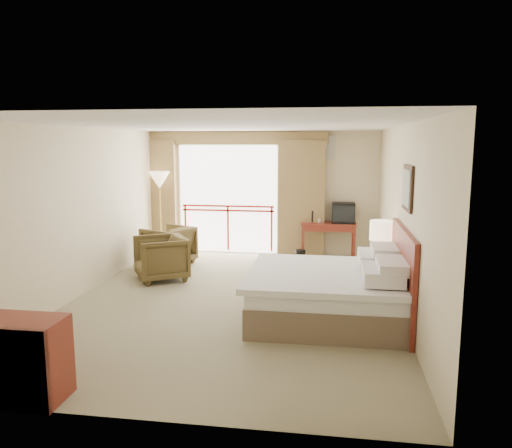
% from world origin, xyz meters
% --- Properties ---
extents(floor, '(7.00, 7.00, 0.00)m').
position_xyz_m(floor, '(0.00, 0.00, 0.00)').
color(floor, gray).
rests_on(floor, ground).
extents(ceiling, '(7.00, 7.00, 0.00)m').
position_xyz_m(ceiling, '(0.00, 0.00, 2.70)').
color(ceiling, white).
rests_on(ceiling, wall_back).
extents(wall_back, '(5.00, 0.00, 5.00)m').
position_xyz_m(wall_back, '(0.00, 3.50, 1.35)').
color(wall_back, beige).
rests_on(wall_back, ground).
extents(wall_front, '(5.00, 0.00, 5.00)m').
position_xyz_m(wall_front, '(0.00, -3.50, 1.35)').
color(wall_front, beige).
rests_on(wall_front, ground).
extents(wall_left, '(0.00, 7.00, 7.00)m').
position_xyz_m(wall_left, '(-2.50, 0.00, 1.35)').
color(wall_left, beige).
rests_on(wall_left, ground).
extents(wall_right, '(0.00, 7.00, 7.00)m').
position_xyz_m(wall_right, '(2.50, 0.00, 1.35)').
color(wall_right, beige).
rests_on(wall_right, ground).
extents(balcony_door, '(2.40, 0.00, 2.40)m').
position_xyz_m(balcony_door, '(-0.80, 3.48, 1.20)').
color(balcony_door, white).
rests_on(balcony_door, wall_back).
extents(balcony_railing, '(2.09, 0.03, 1.02)m').
position_xyz_m(balcony_railing, '(-0.80, 3.46, 0.81)').
color(balcony_railing, '#A31F0E').
rests_on(balcony_railing, wall_back).
extents(curtain_left, '(1.00, 0.26, 2.50)m').
position_xyz_m(curtain_left, '(-2.45, 3.35, 1.25)').
color(curtain_left, olive).
rests_on(curtain_left, wall_back).
extents(curtain_right, '(1.00, 0.26, 2.50)m').
position_xyz_m(curtain_right, '(0.85, 3.35, 1.25)').
color(curtain_right, olive).
rests_on(curtain_right, wall_back).
extents(valance, '(4.40, 0.22, 0.28)m').
position_xyz_m(valance, '(-0.80, 3.38, 2.55)').
color(valance, olive).
rests_on(valance, wall_back).
extents(hvac_vent, '(0.50, 0.04, 0.50)m').
position_xyz_m(hvac_vent, '(1.30, 3.47, 2.35)').
color(hvac_vent, silver).
rests_on(hvac_vent, wall_back).
extents(bed, '(2.13, 2.06, 0.97)m').
position_xyz_m(bed, '(1.50, -0.60, 0.38)').
color(bed, brown).
rests_on(bed, floor).
extents(headboard, '(0.06, 2.10, 1.30)m').
position_xyz_m(headboard, '(2.46, -0.60, 0.65)').
color(headboard, maroon).
rests_on(headboard, wall_right).
extents(framed_art, '(0.04, 0.72, 0.60)m').
position_xyz_m(framed_art, '(2.47, -0.60, 1.85)').
color(framed_art, black).
rests_on(framed_art, wall_right).
extents(nightstand, '(0.41, 0.48, 0.54)m').
position_xyz_m(nightstand, '(2.29, 0.56, 0.27)').
color(nightstand, maroon).
rests_on(nightstand, floor).
extents(table_lamp, '(0.38, 0.38, 0.66)m').
position_xyz_m(table_lamp, '(2.29, 0.61, 1.05)').
color(table_lamp, tan).
rests_on(table_lamp, nightstand).
extents(phone, '(0.19, 0.16, 0.07)m').
position_xyz_m(phone, '(2.24, 0.41, 0.57)').
color(phone, black).
rests_on(phone, nightstand).
extents(desk, '(1.16, 0.56, 0.76)m').
position_xyz_m(desk, '(1.45, 3.33, 0.59)').
color(desk, maroon).
rests_on(desk, floor).
extents(tv, '(0.48, 0.38, 0.44)m').
position_xyz_m(tv, '(1.75, 3.27, 0.97)').
color(tv, black).
rests_on(tv, desk).
extents(coffee_maker, '(0.12, 0.12, 0.26)m').
position_xyz_m(coffee_maker, '(1.10, 3.28, 0.88)').
color(coffee_maker, black).
rests_on(coffee_maker, desk).
extents(cup, '(0.07, 0.07, 0.09)m').
position_xyz_m(cup, '(1.25, 3.23, 0.80)').
color(cup, white).
rests_on(cup, desk).
extents(wastebasket, '(0.24, 0.24, 0.27)m').
position_xyz_m(wastebasket, '(0.88, 2.70, 0.13)').
color(wastebasket, black).
rests_on(wastebasket, floor).
extents(armchair_far, '(1.14, 1.13, 0.78)m').
position_xyz_m(armchair_far, '(-1.76, 2.13, 0.00)').
color(armchair_far, '#433519').
rests_on(armchair_far, floor).
extents(armchair_near, '(1.19, 1.18, 0.79)m').
position_xyz_m(armchair_near, '(-1.52, 1.00, 0.00)').
color(armchair_near, '#433519').
rests_on(armchair_near, floor).
extents(side_table, '(0.47, 0.47, 0.51)m').
position_xyz_m(side_table, '(-1.74, 1.51, 0.35)').
color(side_table, black).
rests_on(side_table, floor).
extents(book, '(0.20, 0.25, 0.02)m').
position_xyz_m(book, '(-1.74, 1.51, 0.51)').
color(book, white).
rests_on(book, side_table).
extents(floor_lamp, '(0.47, 0.47, 1.83)m').
position_xyz_m(floor_lamp, '(-2.25, 3.08, 1.57)').
color(floor_lamp, tan).
rests_on(floor_lamp, floor).
extents(dresser, '(1.20, 0.51, 0.80)m').
position_xyz_m(dresser, '(-1.60, -3.32, 0.40)').
color(dresser, maroon).
rests_on(dresser, floor).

